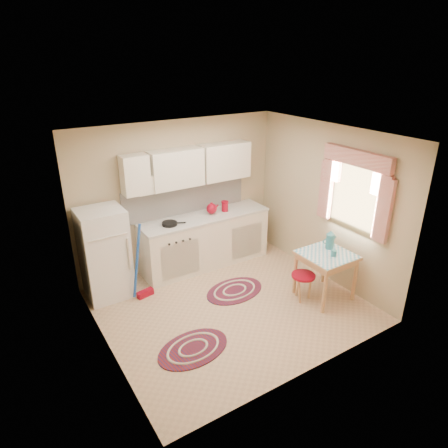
{
  "coord_description": "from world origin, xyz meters",
  "views": [
    {
      "loc": [
        -2.72,
        -4.15,
        3.45
      ],
      "look_at": [
        0.05,
        0.25,
        1.21
      ],
      "focal_mm": 32.0,
      "sensor_mm": 36.0,
      "label": 1
    }
  ],
  "objects_px": {
    "base_cabinets": "(205,241)",
    "table": "(325,275)",
    "fridge": "(105,254)",
    "stool": "(302,287)"
  },
  "relations": [
    {
      "from": "fridge",
      "to": "base_cabinets",
      "type": "xyz_separation_m",
      "value": [
        1.74,
        0.05,
        -0.26
      ]
    },
    {
      "from": "base_cabinets",
      "to": "stool",
      "type": "xyz_separation_m",
      "value": [
        0.69,
        -1.73,
        -0.23
      ]
    },
    {
      "from": "stool",
      "to": "fridge",
      "type": "bearing_deg",
      "value": 145.35
    },
    {
      "from": "table",
      "to": "stool",
      "type": "xyz_separation_m",
      "value": [
        -0.33,
        0.11,
        -0.15
      ]
    },
    {
      "from": "table",
      "to": "stool",
      "type": "height_order",
      "value": "table"
    },
    {
      "from": "base_cabinets",
      "to": "stool",
      "type": "relative_size",
      "value": 5.36
    },
    {
      "from": "stool",
      "to": "base_cabinets",
      "type": "bearing_deg",
      "value": 111.77
    },
    {
      "from": "fridge",
      "to": "stool",
      "type": "relative_size",
      "value": 3.33
    },
    {
      "from": "base_cabinets",
      "to": "table",
      "type": "height_order",
      "value": "base_cabinets"
    },
    {
      "from": "fridge",
      "to": "base_cabinets",
      "type": "relative_size",
      "value": 0.62
    }
  ]
}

